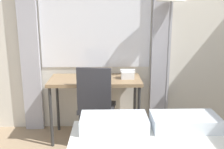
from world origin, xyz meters
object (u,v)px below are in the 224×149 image
at_px(desk_chair, 96,102).
at_px(telephone, 128,74).
at_px(standing_lamp, 171,4).
at_px(book, 92,77).
at_px(desk, 95,84).

xyz_separation_m(desk_chair, telephone, (0.38, 0.21, 0.28)).
height_order(desk_chair, standing_lamp, standing_lamp).
height_order(standing_lamp, book, standing_lamp).
bearing_deg(telephone, standing_lamp, 7.24).
xyz_separation_m(standing_lamp, book, (-0.93, -0.02, -0.86)).
height_order(desk, telephone, telephone).
xyz_separation_m(desk_chair, standing_lamp, (0.88, 0.28, 1.10)).
relative_size(desk_chair, standing_lamp, 0.51).
height_order(desk_chair, book, desk_chair).
height_order(telephone, book, telephone).
xyz_separation_m(desk_chair, book, (-0.05, 0.26, 0.24)).
bearing_deg(desk_chair, book, 109.71).
bearing_deg(telephone, book, 173.63).
relative_size(desk, standing_lamp, 0.57).
distance_m(standing_lamp, book, 1.26).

